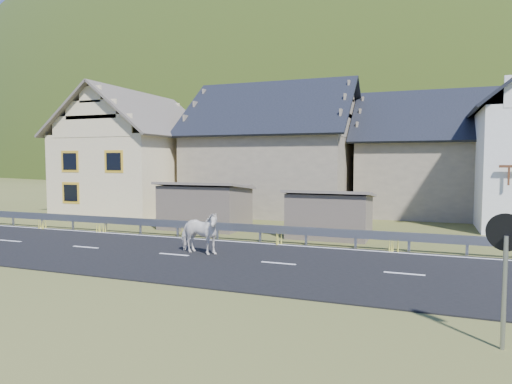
% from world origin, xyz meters
% --- Properties ---
extents(ground, '(160.00, 160.00, 0.00)m').
position_xyz_m(ground, '(0.00, 0.00, 0.00)').
color(ground, '#3D411A').
rests_on(ground, ground).
extents(road, '(60.00, 7.00, 0.04)m').
position_xyz_m(road, '(0.00, 0.00, 0.02)').
color(road, black).
rests_on(road, ground).
extents(lane_markings, '(60.00, 6.60, 0.01)m').
position_xyz_m(lane_markings, '(0.00, 0.00, 0.04)').
color(lane_markings, silver).
rests_on(lane_markings, road).
extents(guardrail, '(28.10, 0.09, 0.75)m').
position_xyz_m(guardrail, '(-0.00, 3.68, 0.56)').
color(guardrail, '#93969B').
rests_on(guardrail, ground).
extents(shed_left, '(4.30, 3.30, 2.40)m').
position_xyz_m(shed_left, '(-2.00, 6.50, 1.10)').
color(shed_left, '#716556').
rests_on(shed_left, ground).
extents(shed_right, '(3.80, 2.90, 2.20)m').
position_xyz_m(shed_right, '(4.50, 6.00, 1.00)').
color(shed_right, '#716556').
rests_on(shed_right, ground).
extents(house_cream, '(7.80, 9.80, 8.30)m').
position_xyz_m(house_cream, '(-10.00, 12.00, 4.36)').
color(house_cream, beige).
rests_on(house_cream, ground).
extents(house_stone_a, '(10.80, 9.80, 8.90)m').
position_xyz_m(house_stone_a, '(-1.00, 15.00, 4.63)').
color(house_stone_a, gray).
rests_on(house_stone_a, ground).
extents(house_stone_b, '(9.80, 8.80, 8.10)m').
position_xyz_m(house_stone_b, '(9.00, 17.00, 4.24)').
color(house_stone_b, gray).
rests_on(house_stone_b, ground).
extents(mountain, '(440.00, 280.00, 260.00)m').
position_xyz_m(mountain, '(5.00, 180.00, -20.00)').
color(mountain, '#1F3510').
rests_on(mountain, ground).
extents(conifer_patch, '(76.00, 50.00, 28.00)m').
position_xyz_m(conifer_patch, '(-55.00, 110.00, 6.00)').
color(conifer_patch, black).
rests_on(conifer_patch, ground).
extents(horse, '(1.14, 1.98, 1.58)m').
position_xyz_m(horse, '(0.79, 0.44, 0.83)').
color(horse, white).
rests_on(horse, road).
extents(traffic_mirror, '(0.66, 0.35, 2.51)m').
position_xyz_m(traffic_mirror, '(9.94, -5.00, 1.84)').
color(traffic_mirror, '#93969B').
rests_on(traffic_mirror, ground).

